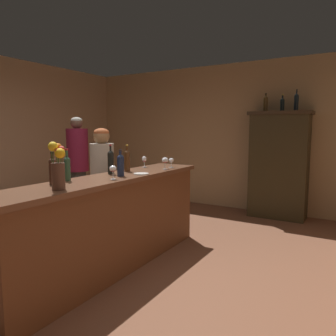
% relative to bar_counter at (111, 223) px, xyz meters
% --- Properties ---
extents(floor, '(9.08, 9.08, 0.00)m').
position_rel_bar_counter_xyz_m(floor, '(-0.23, -0.13, -0.51)').
color(floor, brown).
rests_on(floor, ground).
extents(wall_back, '(5.66, 0.12, 2.75)m').
position_rel_bar_counter_xyz_m(wall_back, '(-0.23, 3.42, 0.86)').
color(wall_back, tan).
rests_on(wall_back, ground).
extents(bar_counter, '(0.57, 2.89, 1.02)m').
position_rel_bar_counter_xyz_m(bar_counter, '(0.00, 0.00, 0.00)').
color(bar_counter, brown).
rests_on(bar_counter, ground).
extents(display_cabinet, '(1.01, 0.48, 1.82)m').
position_rel_bar_counter_xyz_m(display_cabinet, '(1.08, 3.09, 0.43)').
color(display_cabinet, '#332A17').
rests_on(display_cabinet, ground).
extents(wine_bottle_chardonnay, '(0.08, 0.08, 0.29)m').
position_rel_bar_counter_xyz_m(wine_bottle_chardonnay, '(0.07, 0.10, 0.63)').
color(wine_bottle_chardonnay, '#18223E').
rests_on(wine_bottle_chardonnay, bar_counter).
extents(wine_bottle_rose, '(0.07, 0.07, 0.33)m').
position_rel_bar_counter_xyz_m(wine_bottle_rose, '(-0.13, 0.17, 0.65)').
color(wine_bottle_rose, black).
rests_on(wine_bottle_rose, bar_counter).
extents(wine_bottle_syrah, '(0.07, 0.07, 0.30)m').
position_rel_bar_counter_xyz_m(wine_bottle_syrah, '(-0.12, -0.62, 0.64)').
color(wine_bottle_syrah, '#46281B').
rests_on(wine_bottle_syrah, bar_counter).
extents(wine_bottle_pinot, '(0.06, 0.06, 0.31)m').
position_rel_bar_counter_xyz_m(wine_bottle_pinot, '(-0.17, -0.41, 0.64)').
color(wine_bottle_pinot, '#2A4C35').
rests_on(wine_bottle_pinot, bar_counter).
extents(wine_bottle_riesling, '(0.07, 0.07, 0.32)m').
position_rel_bar_counter_xyz_m(wine_bottle_riesling, '(-0.11, 0.44, 0.65)').
color(wine_bottle_riesling, '#482813').
rests_on(wine_bottle_riesling, bar_counter).
extents(wine_glass_front, '(0.07, 0.07, 0.15)m').
position_rel_bar_counter_xyz_m(wine_glass_front, '(-0.18, 0.90, 0.60)').
color(wine_glass_front, white).
rests_on(wine_glass_front, bar_counter).
extents(wine_glass_mid, '(0.08, 0.08, 0.15)m').
position_rel_bar_counter_xyz_m(wine_glass_mid, '(0.16, 0.86, 0.61)').
color(wine_glass_mid, white).
rests_on(wine_glass_mid, bar_counter).
extents(wine_glass_rear, '(0.07, 0.07, 0.13)m').
position_rel_bar_counter_xyz_m(wine_glass_rear, '(0.14, 1.05, 0.60)').
color(wine_glass_rear, white).
rests_on(wine_glass_rear, bar_counter).
extents(wine_glass_spare, '(0.07, 0.07, 0.14)m').
position_rel_bar_counter_xyz_m(wine_glass_spare, '(0.15, -0.11, 0.61)').
color(wine_glass_spare, white).
rests_on(wine_glass_spare, bar_counter).
extents(flower_arrangement, '(0.15, 0.13, 0.40)m').
position_rel_bar_counter_xyz_m(flower_arrangement, '(0.13, -0.78, 0.71)').
color(flower_arrangement, '#533529').
rests_on(flower_arrangement, bar_counter).
extents(cheese_plate, '(0.17, 0.17, 0.01)m').
position_rel_bar_counter_xyz_m(cheese_plate, '(0.17, 0.33, 0.51)').
color(cheese_plate, white).
rests_on(cheese_plate, bar_counter).
extents(display_bottle_left, '(0.07, 0.07, 0.31)m').
position_rel_bar_counter_xyz_m(display_bottle_left, '(0.82, 3.09, 1.45)').
color(display_bottle_left, '#432F13').
rests_on(display_bottle_left, display_cabinet).
extents(display_bottle_midleft, '(0.07, 0.07, 0.28)m').
position_rel_bar_counter_xyz_m(display_bottle_midleft, '(1.10, 3.09, 1.43)').
color(display_bottle_midleft, black).
rests_on(display_bottle_midleft, display_cabinet).
extents(display_bottle_center, '(0.07, 0.07, 0.35)m').
position_rel_bar_counter_xyz_m(display_bottle_center, '(1.31, 3.09, 1.46)').
color(display_bottle_center, black).
rests_on(display_bottle_center, display_cabinet).
extents(patron_in_grey, '(0.33, 0.33, 1.70)m').
position_rel_bar_counter_xyz_m(patron_in_grey, '(-1.49, 0.97, 0.43)').
color(patron_in_grey, '#2D302E').
rests_on(patron_in_grey, ground).
extents(patron_tall, '(0.31, 0.31, 1.53)m').
position_rel_bar_counter_xyz_m(patron_tall, '(-0.62, 0.57, 0.35)').
color(patron_tall, brown).
rests_on(patron_tall, ground).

